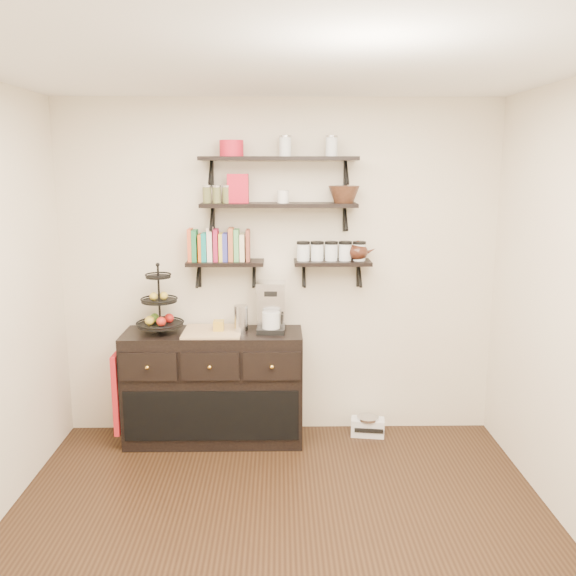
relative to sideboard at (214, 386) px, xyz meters
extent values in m
plane|color=black|center=(0.52, -1.51, -0.45)|extent=(3.50, 3.50, 0.00)
cube|color=white|center=(0.52, -1.51, 2.25)|extent=(3.50, 3.50, 0.02)
cube|color=#EAE4C7|center=(0.52, 0.24, 0.90)|extent=(3.50, 0.02, 2.70)
cube|color=black|center=(0.52, 0.10, 1.78)|extent=(1.20, 0.27, 0.03)
cube|color=black|center=(0.00, 0.22, 1.67)|extent=(0.02, 0.03, 0.20)
cube|color=black|center=(1.04, 0.22, 1.67)|extent=(0.02, 0.03, 0.20)
cube|color=black|center=(0.52, 0.10, 1.43)|extent=(1.20, 0.27, 0.03)
cube|color=black|center=(0.00, 0.22, 1.32)|extent=(0.02, 0.03, 0.20)
cube|color=black|center=(1.04, 0.22, 1.32)|extent=(0.02, 0.03, 0.20)
cube|color=black|center=(0.10, 0.11, 0.98)|extent=(0.60, 0.25, 0.03)
cube|color=black|center=(-0.12, 0.22, 0.87)|extent=(0.02, 0.03, 0.20)
cube|color=black|center=(0.32, 0.22, 0.87)|extent=(0.03, 0.03, 0.20)
cube|color=black|center=(0.94, 0.11, 0.98)|extent=(0.60, 0.25, 0.03)
cube|color=black|center=(0.72, 0.22, 0.87)|extent=(0.03, 0.03, 0.20)
cube|color=black|center=(1.16, 0.22, 0.87)|extent=(0.02, 0.03, 0.20)
cube|color=#D2552E|center=(-0.16, 0.12, 1.10)|extent=(0.02, 0.15, 0.20)
cube|color=#1F6B3C|center=(-0.12, 0.12, 1.12)|extent=(0.03, 0.15, 0.24)
cube|color=#DF5C11|center=(-0.08, 0.12, 1.10)|extent=(0.04, 0.15, 0.21)
cube|color=#13817C|center=(-0.05, 0.12, 1.12)|extent=(0.03, 0.15, 0.25)
cube|color=#F2DBCA|center=(-0.01, 0.12, 1.11)|extent=(0.03, 0.15, 0.22)
cube|color=#A21A40|center=(0.03, 0.12, 1.13)|extent=(0.04, 0.15, 0.26)
cube|color=gold|center=(0.06, 0.12, 1.11)|extent=(0.03, 0.15, 0.23)
cube|color=#37379B|center=(0.10, 0.12, 1.10)|extent=(0.03, 0.15, 0.20)
cube|color=#B05A33|center=(0.14, 0.12, 1.12)|extent=(0.04, 0.15, 0.24)
cube|color=#54A05B|center=(0.18, 0.12, 1.10)|extent=(0.03, 0.15, 0.21)
cube|color=beige|center=(0.22, 0.12, 1.12)|extent=(0.03, 0.15, 0.25)
cube|color=brown|center=(0.25, 0.12, 1.11)|extent=(0.02, 0.15, 0.22)
cylinder|color=silver|center=(0.71, 0.12, 1.06)|extent=(0.10, 0.10, 0.13)
cylinder|color=silver|center=(0.82, 0.12, 1.06)|extent=(0.10, 0.10, 0.13)
cylinder|color=silver|center=(0.93, 0.12, 1.06)|extent=(0.10, 0.10, 0.13)
cylinder|color=silver|center=(1.04, 0.12, 1.06)|extent=(0.10, 0.10, 0.13)
cylinder|color=silver|center=(1.15, 0.12, 1.06)|extent=(0.10, 0.10, 0.13)
cube|color=black|center=(0.00, 0.00, 0.00)|extent=(1.40, 0.45, 0.90)
cube|color=tan|center=(0.00, 0.00, 0.46)|extent=(0.45, 0.41, 0.02)
sphere|color=gold|center=(-0.47, -0.25, 0.25)|extent=(0.04, 0.04, 0.04)
sphere|color=gold|center=(0.00, -0.25, 0.25)|extent=(0.04, 0.04, 0.04)
sphere|color=gold|center=(0.47, -0.25, 0.25)|extent=(0.04, 0.04, 0.04)
cylinder|color=black|center=(-0.41, 0.00, 0.71)|extent=(0.02, 0.02, 0.53)
cylinder|color=black|center=(-0.41, 0.00, 0.51)|extent=(0.36, 0.36, 0.01)
cylinder|color=black|center=(-0.41, 0.00, 0.70)|extent=(0.27, 0.27, 0.02)
cylinder|color=black|center=(-0.41, 0.00, 0.89)|extent=(0.19, 0.19, 0.02)
sphere|color=#B21914|center=(-0.34, 0.04, 0.55)|extent=(0.07, 0.07, 0.07)
sphere|color=gold|center=(-0.45, 0.00, 0.74)|extent=(0.06, 0.06, 0.06)
cube|color=#B78F2A|center=(0.05, 0.00, 0.50)|extent=(0.08, 0.08, 0.08)
cube|color=black|center=(0.46, 0.00, 0.47)|extent=(0.23, 0.21, 0.04)
cube|color=silver|center=(0.46, 0.07, 0.64)|extent=(0.22, 0.09, 0.34)
cube|color=silver|center=(0.46, 0.00, 0.81)|extent=(0.23, 0.21, 0.07)
cylinder|color=silver|center=(0.46, -0.02, 0.55)|extent=(0.15, 0.15, 0.13)
cylinder|color=silver|center=(0.23, -0.02, 0.56)|extent=(0.11, 0.11, 0.22)
cube|color=#9D1610|center=(-0.73, -0.10, 0.00)|extent=(0.04, 0.27, 0.63)
cube|color=silver|center=(1.25, 0.06, -0.38)|extent=(0.29, 0.17, 0.14)
cylinder|color=silver|center=(1.25, 0.06, -0.30)|extent=(0.20, 0.20, 0.02)
cube|color=black|center=(1.25, -0.02, -0.38)|extent=(0.23, 0.04, 0.04)
cube|color=red|center=(0.21, 0.10, 1.56)|extent=(0.16, 0.07, 0.22)
cylinder|color=white|center=(0.55, 0.10, 1.50)|extent=(0.09, 0.09, 0.10)
cylinder|color=red|center=(0.17, 0.10, 1.86)|extent=(0.18, 0.18, 0.12)
camera|label=1|loc=(0.52, -4.61, 1.74)|focal=38.00mm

